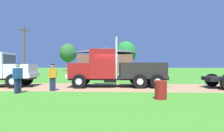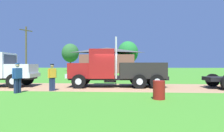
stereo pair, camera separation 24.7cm
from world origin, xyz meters
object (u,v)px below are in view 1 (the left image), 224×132
(utility_pole_near, at_px, (24,49))
(shed_building, at_px, (105,61))
(truck_foreground_white, at_px, (116,70))
(steel_barrel, at_px, (161,90))
(visitor_standing_near, at_px, (18,76))
(visitor_by_barrel, at_px, (53,76))

(utility_pole_near, bearing_deg, shed_building, 44.40)
(truck_foreground_white, height_order, steel_barrel, truck_foreground_white)
(visitor_standing_near, xyz_separation_m, shed_building, (2.62, 29.81, 1.63))
(truck_foreground_white, xyz_separation_m, shed_building, (-3.16, 26.02, 1.31))
(visitor_standing_near, height_order, steel_barrel, visitor_standing_near)
(visitor_standing_near, bearing_deg, shed_building, 84.97)
(shed_building, height_order, utility_pole_near, utility_pole_near)
(steel_barrel, bearing_deg, visitor_by_barrel, 157.86)
(steel_barrel, bearing_deg, visitor_standing_near, 169.51)
(visitor_by_barrel, height_order, steel_barrel, visitor_by_barrel)
(visitor_by_barrel, bearing_deg, visitor_standing_near, -147.00)
(visitor_standing_near, xyz_separation_m, visitor_by_barrel, (1.72, 1.11, -0.05))
(truck_foreground_white, relative_size, utility_pole_near, 0.99)
(utility_pole_near, bearing_deg, visitor_standing_near, -62.93)
(steel_barrel, bearing_deg, utility_pole_near, 131.58)
(steel_barrel, relative_size, shed_building, 0.08)
(truck_foreground_white, height_order, shed_building, shed_building)
(visitor_by_barrel, height_order, shed_building, shed_building)
(visitor_by_barrel, xyz_separation_m, steel_barrel, (6.46, -2.63, -0.51))
(truck_foreground_white, distance_m, utility_pole_near, 21.01)
(visitor_by_barrel, distance_m, steel_barrel, 6.99)
(visitor_by_barrel, bearing_deg, shed_building, 88.19)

